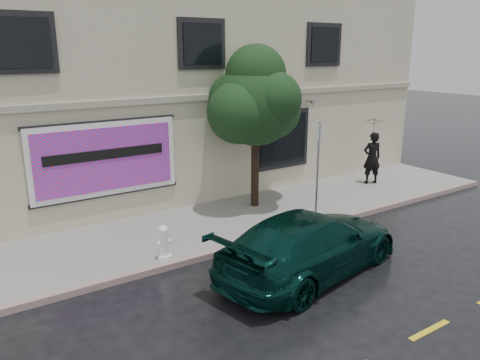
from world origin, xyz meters
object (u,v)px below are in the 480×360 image
fire_hydrant (164,242)px  street_tree (256,105)px  pedestrian (372,158)px  car (311,243)px

fire_hydrant → street_tree: bearing=23.7°
pedestrian → fire_hydrant: bearing=31.5°
car → fire_hydrant: 3.49m
pedestrian → street_tree: size_ratio=0.43×
car → fire_hydrant: bearing=37.5°
car → pedestrian: size_ratio=2.60×
street_tree → car: bearing=-109.2°
car → street_tree: bearing=-30.5°
street_tree → fire_hydrant: (-4.15, -2.06, -2.85)m
car → pedestrian: 7.85m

